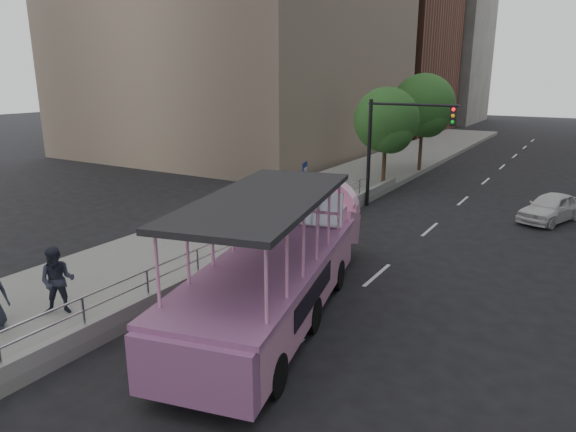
# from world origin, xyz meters

# --- Properties ---
(ground) EXTENTS (160.00, 160.00, 0.00)m
(ground) POSITION_xyz_m (0.00, 0.00, 0.00)
(ground) COLOR black
(sidewalk) EXTENTS (5.50, 80.00, 0.30)m
(sidewalk) POSITION_xyz_m (-5.75, 10.00, 0.15)
(sidewalk) COLOR gray
(sidewalk) RESTS_ON ground
(kerb_wall) EXTENTS (0.24, 30.00, 0.36)m
(kerb_wall) POSITION_xyz_m (-3.12, 2.00, 0.48)
(kerb_wall) COLOR #9C9C97
(kerb_wall) RESTS_ON sidewalk
(guardrail) EXTENTS (0.07, 22.00, 0.71)m
(guardrail) POSITION_xyz_m (-3.12, 2.00, 1.14)
(guardrail) COLOR silver
(guardrail) RESTS_ON kerb_wall
(duck_boat) EXTENTS (4.80, 10.82, 3.50)m
(duck_boat) POSITION_xyz_m (-0.40, 0.48, 1.30)
(duck_boat) COLOR black
(duck_boat) RESTS_ON ground
(car) EXTENTS (2.74, 4.02, 1.27)m
(car) POSITION_xyz_m (5.20, 14.00, 0.64)
(car) COLOR white
(car) RESTS_ON ground
(pedestrian_mid) EXTENTS (1.11, 1.08, 1.80)m
(pedestrian_mid) POSITION_xyz_m (-4.80, -3.44, 1.20)
(pedestrian_mid) COLOR #282C3B
(pedestrian_mid) RESTS_ON sidewalk
(parking_sign) EXTENTS (0.20, 0.67, 3.05)m
(parking_sign) POSITION_xyz_m (-2.98, 6.23, 1.89)
(parking_sign) COLOR black
(parking_sign) RESTS_ON ground
(traffic_signal) EXTENTS (4.20, 0.32, 5.20)m
(traffic_signal) POSITION_xyz_m (-1.70, 12.50, 3.50)
(traffic_signal) COLOR black
(traffic_signal) RESTS_ON ground
(street_tree_near) EXTENTS (3.52, 3.52, 5.72)m
(street_tree_near) POSITION_xyz_m (-3.30, 15.93, 3.82)
(street_tree_near) COLOR #392919
(street_tree_near) RESTS_ON ground
(street_tree_far) EXTENTS (3.97, 3.97, 6.45)m
(street_tree_far) POSITION_xyz_m (-3.10, 21.93, 4.31)
(street_tree_far) COLOR #392919
(street_tree_far) RESTS_ON ground
(midrise_brick) EXTENTS (18.00, 16.00, 26.00)m
(midrise_brick) POSITION_xyz_m (-18.00, 48.00, 13.00)
(midrise_brick) COLOR brown
(midrise_brick) RESTS_ON ground
(midrise_stone_b) EXTENTS (16.00, 14.00, 20.00)m
(midrise_stone_b) POSITION_xyz_m (-16.00, 64.00, 10.00)
(midrise_stone_b) COLOR gray
(midrise_stone_b) RESTS_ON ground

